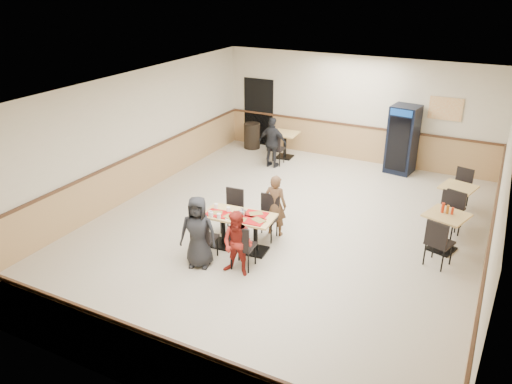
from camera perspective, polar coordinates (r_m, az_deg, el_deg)
The scene contains 20 objects.
ground at distance 10.78m, azimuth 3.07°, elevation -4.29°, with size 10.00×10.00×0.00m, color beige.
room_shell at distance 12.30m, azimuth 15.65°, elevation 1.45°, with size 10.00×10.00×10.00m.
main_table at distance 9.83m, azimuth -1.93°, elevation -3.93°, with size 1.45×0.81×0.75m.
main_chairs at distance 9.86m, azimuth -2.20°, elevation -4.01°, with size 1.37×1.73×0.94m.
diner_woman_left at distance 9.25m, azimuth -6.63°, elevation -4.57°, with size 0.68×0.44×1.40m, color black.
diner_woman_right at distance 8.97m, azimuth -2.10°, elevation -5.94°, with size 0.60×0.47×1.24m, color maroon.
diner_man_opposite at distance 10.31m, azimuth 2.23°, elevation -1.52°, with size 0.48×0.32×1.33m, color brown.
lone_diner at distance 14.00m, azimuth 1.91°, elevation 5.67°, with size 0.84×0.35×1.43m, color black.
tabletop_clutter at distance 9.66m, azimuth -2.16°, elevation -2.66°, with size 1.23×0.68×0.12m.
side_table_near at distance 10.45m, azimuth 20.79°, elevation -3.69°, with size 0.92×0.92×0.78m.
side_table_near_chair_south at distance 9.90m, azimuth 20.28°, elevation -5.33°, with size 0.46×0.46×0.99m, color black, non-canonical shape.
side_table_near_chair_north at distance 11.02m, azimuth 21.22°, elevation -2.45°, with size 0.46×0.46×0.99m, color black, non-canonical shape.
side_table_far at distance 11.98m, azimuth 21.96°, elevation -0.50°, with size 0.84×0.84×0.74m.
side_table_far_chair_south at distance 11.44m, azimuth 21.59°, elevation -1.69°, with size 0.43×0.43×0.94m, color black, non-canonical shape.
side_table_far_chair_north at distance 12.53m, azimuth 22.26°, elevation 0.40°, with size 0.43×0.43×0.94m, color black, non-canonical shape.
condiment_caddy at distance 10.35m, azimuth 20.94°, elevation -1.82°, with size 0.23×0.06×0.20m.
back_table at distance 14.81m, azimuth 3.34°, elevation 5.82°, with size 0.75×0.75×0.76m.
back_table_chair_lone at distance 14.29m, azimuth 2.34°, elevation 5.06°, with size 0.45×0.45×0.97m, color black, non-canonical shape.
pepsi_cooler at distance 14.13m, azimuth 16.40°, elevation 5.78°, with size 0.79×0.79×1.86m.
trash_bin at distance 15.68m, azimuth -0.46°, elevation 6.45°, with size 0.50×0.50×0.79m, color black.
Camera 1 is at (3.81, -8.72, 5.07)m, focal length 35.00 mm.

